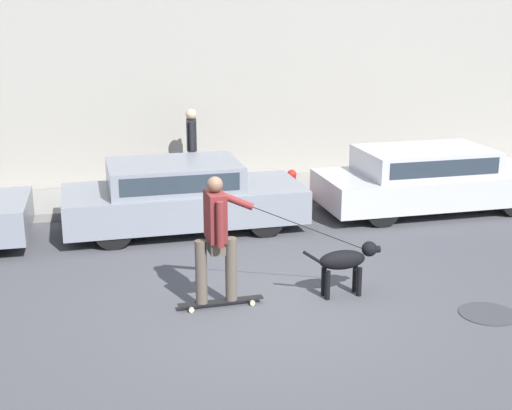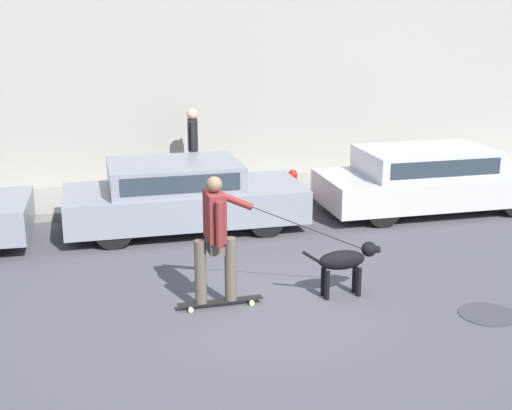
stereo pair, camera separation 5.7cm
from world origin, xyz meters
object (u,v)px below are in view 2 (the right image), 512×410
parked_car_2 (431,180)px  skateboarder (216,235)px  fire_hydrant (292,188)px  pedestrian_with_bag (193,145)px  dog (346,261)px  parked_car_1 (182,196)px

parked_car_2 → skateboarder: skateboarder is taller
fire_hydrant → pedestrian_with_bag: bearing=141.7°
parked_car_2 → pedestrian_with_bag: (-4.17, 2.12, 0.47)m
pedestrian_with_bag → dog: bearing=111.4°
dog → pedestrian_with_bag: pedestrian_with_bag is taller
parked_car_1 → dog: size_ratio=3.74×
dog → skateboarder: bearing=177.5°
parked_car_2 → skateboarder: size_ratio=1.65×
parked_car_1 → pedestrian_with_bag: pedestrian_with_bag is taller
parked_car_2 → dog: bearing=-131.1°
parked_car_1 → parked_car_2: parked_car_1 is taller
parked_car_1 → dog: (1.67, -3.45, -0.11)m
parked_car_2 → fire_hydrant: parked_car_2 is taller
parked_car_1 → fire_hydrant: (2.24, 0.79, -0.20)m
parked_car_1 → skateboarder: 3.43m
skateboarder → fire_hydrant: bearing=60.1°
parked_car_1 → dog: 3.83m
parked_car_2 → skateboarder: 5.90m
skateboarder → fire_hydrant: skateboarder is taller
pedestrian_with_bag → skateboarder: bearing=93.6°
parked_car_1 → pedestrian_with_bag: (0.56, 2.12, 0.47)m
skateboarder → fire_hydrant: 4.82m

